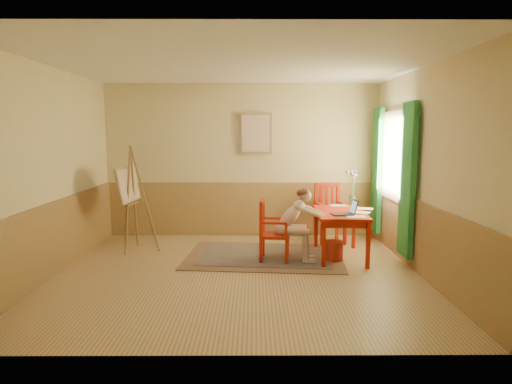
{
  "coord_description": "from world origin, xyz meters",
  "views": [
    {
      "loc": [
        0.22,
        -5.8,
        1.92
      ],
      "look_at": [
        0.25,
        0.55,
        1.05
      ],
      "focal_mm": 30.58,
      "sensor_mm": 36.0,
      "label": 1
    }
  ],
  "objects_px": {
    "chair_left": "(272,231)",
    "chair_back": "(329,213)",
    "table": "(340,217)",
    "figure": "(295,221)",
    "laptop": "(346,212)",
    "easel": "(130,189)"
  },
  "relations": [
    {
      "from": "table",
      "to": "easel",
      "type": "xyz_separation_m",
      "value": [
        -3.32,
        0.42,
        0.39
      ]
    },
    {
      "from": "table",
      "to": "easel",
      "type": "bearing_deg",
      "value": 172.86
    },
    {
      "from": "chair_left",
      "to": "figure",
      "type": "distance_m",
      "value": 0.38
    },
    {
      "from": "table",
      "to": "figure",
      "type": "xyz_separation_m",
      "value": [
        -0.71,
        -0.2,
        -0.02
      ]
    },
    {
      "from": "table",
      "to": "chair_back",
      "type": "height_order",
      "value": "chair_back"
    },
    {
      "from": "easel",
      "to": "chair_left",
      "type": "bearing_deg",
      "value": -14.69
    },
    {
      "from": "table",
      "to": "laptop",
      "type": "bearing_deg",
      "value": -83.74
    },
    {
      "from": "laptop",
      "to": "easel",
      "type": "distance_m",
      "value": 3.43
    },
    {
      "from": "laptop",
      "to": "chair_left",
      "type": "bearing_deg",
      "value": 175.7
    },
    {
      "from": "laptop",
      "to": "easel",
      "type": "height_order",
      "value": "easel"
    },
    {
      "from": "table",
      "to": "chair_left",
      "type": "relative_size",
      "value": 1.34
    },
    {
      "from": "chair_back",
      "to": "figure",
      "type": "relative_size",
      "value": 0.93
    },
    {
      "from": "figure",
      "to": "table",
      "type": "bearing_deg",
      "value": 15.87
    },
    {
      "from": "chair_left",
      "to": "chair_back",
      "type": "distance_m",
      "value": 1.57
    },
    {
      "from": "table",
      "to": "laptop",
      "type": "xyz_separation_m",
      "value": [
        0.03,
        -0.26,
        0.13
      ]
    },
    {
      "from": "table",
      "to": "figure",
      "type": "distance_m",
      "value": 0.74
    },
    {
      "from": "chair_left",
      "to": "figure",
      "type": "xyz_separation_m",
      "value": [
        0.35,
        -0.03,
        0.15
      ]
    },
    {
      "from": "figure",
      "to": "chair_back",
      "type": "bearing_deg",
      "value": 58.86
    },
    {
      "from": "chair_back",
      "to": "chair_left",
      "type": "bearing_deg",
      "value": -132.64
    },
    {
      "from": "chair_left",
      "to": "easel",
      "type": "xyz_separation_m",
      "value": [
        -2.26,
        0.59,
        0.56
      ]
    },
    {
      "from": "chair_left",
      "to": "figure",
      "type": "relative_size",
      "value": 0.83
    },
    {
      "from": "chair_back",
      "to": "figure",
      "type": "xyz_separation_m",
      "value": [
        -0.71,
        -1.18,
        0.1
      ]
    }
  ]
}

